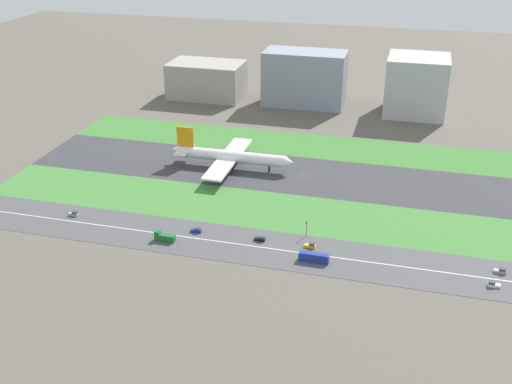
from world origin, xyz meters
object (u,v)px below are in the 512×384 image
at_px(car_3, 501,271).
at_px(office_tower, 416,86).
at_px(traffic_light, 306,228).
at_px(truck_1, 164,237).
at_px(car_0, 197,230).
at_px(fuel_tank_west, 333,77).
at_px(airliner, 229,156).
at_px(bus_0, 314,258).
at_px(car_2, 260,239).
at_px(car_5, 311,246).
at_px(car_4, 493,285).
at_px(hangar_building, 305,78).
at_px(car_1, 74,214).
at_px(terminal_building, 207,80).

xyz_separation_m(car_3, office_tower, (-37.52, 182.00, 17.42)).
bearing_deg(traffic_light, truck_1, -161.87).
bearing_deg(car_3, truck_1, -175.59).
distance_m(car_0, fuel_tank_west, 228.23).
distance_m(airliner, bus_0, 97.23).
height_order(airliner, bus_0, airliner).
bearing_deg(office_tower, airliner, -127.93).
bearing_deg(traffic_light, car_2, -155.27).
xyz_separation_m(truck_1, car_5, (58.30, 10.00, -0.75)).
distance_m(car_4, traffic_light, 73.74).
xyz_separation_m(car_4, hangar_building, (-105.85, 192.00, 16.93)).
bearing_deg(car_5, car_1, 180.00).
bearing_deg(bus_0, terminal_building, -60.43).
bearing_deg(traffic_light, car_0, -169.86).
height_order(car_3, traffic_light, traffic_light).
height_order(car_0, traffic_light, traffic_light).
bearing_deg(airliner, hangar_building, 81.45).
relative_size(airliner, bus_0, 5.60).
bearing_deg(fuel_tank_west, office_tower, -37.22).
xyz_separation_m(car_1, bus_0, (107.96, -10.00, 0.90)).
distance_m(car_1, car_4, 173.35).
bearing_deg(car_3, car_5, 180.00).
distance_m(car_5, hangar_building, 186.65).
bearing_deg(car_5, traffic_light, 112.79).
relative_size(car_5, car_2, 1.00).
height_order(truck_1, hangar_building, hangar_building).
distance_m(traffic_light, hangar_building, 177.89).
bearing_deg(office_tower, traffic_light, -102.09).
height_order(car_1, car_5, same).
distance_m(car_5, traffic_light, 9.30).
xyz_separation_m(car_5, car_2, (-20.72, 0.00, 0.00)).
height_order(car_5, car_3, same).
distance_m(airliner, car_5, 87.57).
bearing_deg(truck_1, car_5, -170.27).
relative_size(truck_1, car_1, 1.91).
relative_size(car_1, terminal_building, 0.09).
distance_m(car_0, truck_1, 14.32).
height_order(airliner, car_4, airliner).
height_order(airliner, office_tower, office_tower).
bearing_deg(traffic_light, airliner, 130.67).
height_order(car_1, terminal_building, terminal_building).
bearing_deg(car_0, airliner, 95.74).
bearing_deg(fuel_tank_west, bus_0, -83.19).
relative_size(car_1, traffic_light, 0.61).
distance_m(car_1, bus_0, 108.43).
bearing_deg(fuel_tank_west, car_4, -68.49).
relative_size(car_3, car_2, 1.00).
bearing_deg(bus_0, traffic_light, -70.63).
bearing_deg(bus_0, fuel_tank_west, -83.19).
height_order(bus_0, traffic_light, traffic_light).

